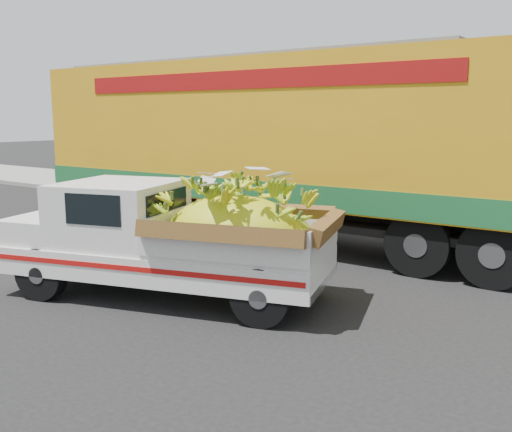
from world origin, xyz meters
The scene contains 6 objects.
ground centered at (0.00, 0.00, 0.00)m, with size 100.00×100.00×0.00m, color black.
curb centered at (0.00, 6.63, 0.07)m, with size 60.00×0.25×0.15m, color gray.
sidewalk centered at (0.00, 8.73, 0.07)m, with size 60.00×4.00×0.14m, color gray.
building_left centered at (-8.00, 14.63, 2.50)m, with size 18.00×6.00×5.00m, color gray.
pickup_truck centered at (0.73, 0.09, 0.91)m, with size 5.13×3.08×1.69m.
semi_trailer centered at (-0.43, 4.18, 2.12)m, with size 12.01×2.66×3.80m.
Camera 1 is at (6.26, -5.94, 2.66)m, focal length 40.00 mm.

